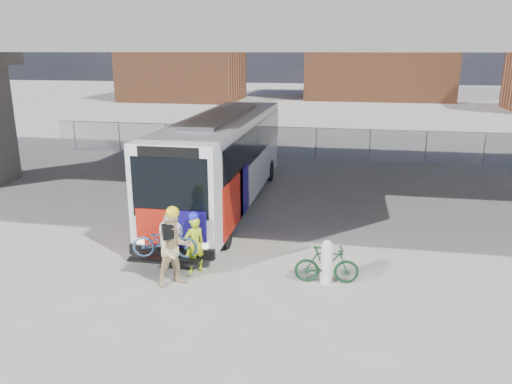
% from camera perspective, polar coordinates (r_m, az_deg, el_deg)
% --- Properties ---
extents(ground, '(160.00, 160.00, 0.00)m').
position_cam_1_polar(ground, '(17.51, 0.63, -4.30)').
color(ground, '#9E9991').
rests_on(ground, ground).
extents(bus, '(2.67, 13.00, 3.69)m').
position_cam_1_polar(bus, '(19.76, -3.77, 4.37)').
color(bus, silver).
rests_on(bus, ground).
extents(overpass, '(40.00, 16.00, 7.95)m').
position_cam_1_polar(overpass, '(20.39, 2.76, 17.28)').
color(overpass, '#605E59').
rests_on(overpass, ground).
extents(chainlink_fence, '(30.00, 0.06, 30.00)m').
position_cam_1_polar(chainlink_fence, '(28.70, 4.89, 6.57)').
color(chainlink_fence, gray).
rests_on(chainlink_fence, ground).
extents(brick_buildings, '(54.00, 22.00, 12.00)m').
position_cam_1_polar(brick_buildings, '(64.43, 9.63, 15.12)').
color(brick_buildings, brown).
rests_on(brick_buildings, ground).
extents(bollard, '(0.32, 0.32, 1.21)m').
position_cam_1_polar(bollard, '(13.55, 8.07, -7.73)').
color(bollard, silver).
rests_on(bollard, ground).
extents(cyclist_hivis, '(0.70, 0.69, 1.79)m').
position_cam_1_polar(cyclist_hivis, '(14.08, -7.06, -5.83)').
color(cyclist_hivis, '#C5DF17').
rests_on(cyclist_hivis, ground).
extents(cyclist_tan, '(1.24, 1.21, 2.21)m').
position_cam_1_polar(cyclist_tan, '(13.32, -9.34, -6.39)').
color(cyclist_tan, beige).
rests_on(cyclist_tan, ground).
extents(bike_parked, '(1.76, 0.66, 1.04)m').
position_cam_1_polar(bike_parked, '(13.61, 8.08, -8.24)').
color(bike_parked, '#133B1D').
rests_on(bike_parked, ground).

